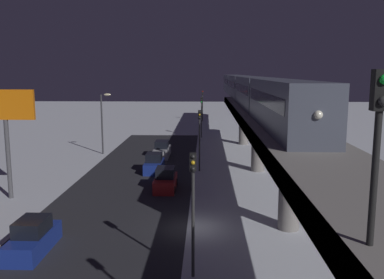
{
  "coord_description": "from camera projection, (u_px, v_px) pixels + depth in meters",
  "views": [
    {
      "loc": [
        -0.94,
        26.4,
        10.25
      ],
      "look_at": [
        0.52,
        -19.18,
        2.84
      ],
      "focal_mm": 38.85,
      "sensor_mm": 36.0,
      "label": 1
    }
  ],
  "objects": [
    {
      "name": "ground_plane",
      "position": [
        191.0,
        227.0,
        27.72
      ],
      "size": [
        240.0,
        240.0,
        0.0
      ],
      "primitive_type": "plane",
      "color": "silver"
    },
    {
      "name": "avenue_asphalt",
      "position": [
        105.0,
        226.0,
        27.9
      ],
      "size": [
        11.0,
        81.92,
        0.01
      ],
      "primitive_type": "cube",
      "color": "#28282D",
      "rests_on": "ground_plane"
    },
    {
      "name": "elevated_railway",
      "position": [
        290.0,
        147.0,
        26.64
      ],
      "size": [
        5.0,
        81.92,
        6.32
      ],
      "color": "gray",
      "rests_on": "ground_plane"
    },
    {
      "name": "subway_train",
      "position": [
        246.0,
        88.0,
        56.77
      ],
      "size": [
        2.94,
        74.07,
        3.4
      ],
      "color": "#4C5160",
      "rests_on": "elevated_railway"
    },
    {
      "name": "rail_signal",
      "position": [
        378.0,
        128.0,
        9.1
      ],
      "size": [
        0.36,
        0.41,
        4.0
      ],
      "color": "black",
      "rests_on": "elevated_railway"
    },
    {
      "name": "sedan_red",
      "position": [
        166.0,
        181.0,
        36.64
      ],
      "size": [
        1.91,
        4.25,
        1.97
      ],
      "rotation": [
        0.0,
        0.0,
        3.14
      ],
      "color": "#A51E1E",
      "rests_on": "ground_plane"
    },
    {
      "name": "sedan_blue",
      "position": [
        33.0,
        238.0,
        23.87
      ],
      "size": [
        1.8,
        4.55,
        1.97
      ],
      "color": "navy",
      "rests_on": "ground_plane"
    },
    {
      "name": "sedan_silver",
      "position": [
        162.0,
        150.0,
        50.85
      ],
      "size": [
        1.8,
        4.76,
        1.97
      ],
      "rotation": [
        0.0,
        0.0,
        3.14
      ],
      "color": "#B2B2B7",
      "rests_on": "ground_plane"
    },
    {
      "name": "sedan_blue_2",
      "position": [
        154.0,
        164.0,
        43.11
      ],
      "size": [
        1.8,
        4.02,
        1.97
      ],
      "rotation": [
        0.0,
        0.0,
        3.14
      ],
      "color": "navy",
      "rests_on": "ground_plane"
    },
    {
      "name": "traffic_light_near",
      "position": [
        193.0,
        197.0,
        20.4
      ],
      "size": [
        0.32,
        0.44,
        6.4
      ],
      "color": "#2D2D2D",
      "rests_on": "ground_plane"
    },
    {
      "name": "traffic_light_mid",
      "position": [
        200.0,
        131.0,
        42.87
      ],
      "size": [
        0.32,
        0.44,
        6.4
      ],
      "color": "#2D2D2D",
      "rests_on": "ground_plane"
    },
    {
      "name": "traffic_light_far",
      "position": [
        202.0,
        111.0,
        65.34
      ],
      "size": [
        0.32,
        0.44,
        6.4
      ],
      "color": "#2D2D2D",
      "rests_on": "ground_plane"
    },
    {
      "name": "traffic_light_distant",
      "position": [
        203.0,
        101.0,
        87.81
      ],
      "size": [
        0.32,
        0.44,
        6.4
      ],
      "color": "#2D2D2D",
      "rests_on": "ground_plane"
    },
    {
      "name": "commercial_billboard",
      "position": [
        5.0,
        116.0,
        33.13
      ],
      "size": [
        4.8,
        0.36,
        8.9
      ],
      "color": "#4C4C51",
      "rests_on": "ground_plane"
    },
    {
      "name": "street_lamp_far",
      "position": [
        103.0,
        116.0,
        51.98
      ],
      "size": [
        1.35,
        0.44,
        7.65
      ],
      "color": "#38383D",
      "rests_on": "ground_plane"
    }
  ]
}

